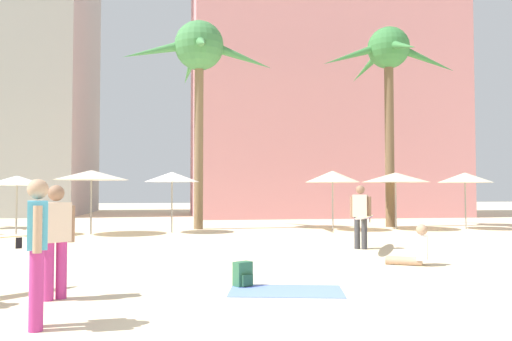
% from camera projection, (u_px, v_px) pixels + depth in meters
% --- Properties ---
extents(ground, '(120.00, 120.00, 0.00)m').
position_uv_depth(ground, '(309.00, 337.00, 5.60)').
color(ground, beige).
extents(hotel_pink, '(16.63, 9.43, 18.62)m').
position_uv_depth(hotel_pink, '(318.00, 75.00, 33.67)').
color(hotel_pink, pink).
rests_on(hotel_pink, ground).
extents(palm_tree_far_left, '(6.43, 6.34, 8.84)m').
position_uv_depth(palm_tree_far_left, '(199.00, 55.00, 21.44)').
color(palm_tree_far_left, brown).
rests_on(palm_tree_far_left, ground).
extents(palm_tree_center, '(6.36, 6.37, 9.01)m').
position_uv_depth(palm_tree_center, '(388.00, 62.00, 22.76)').
color(palm_tree_center, brown).
rests_on(palm_tree_center, ground).
extents(cafe_umbrella_0, '(2.69, 2.69, 2.38)m').
position_uv_depth(cafe_umbrella_0, '(91.00, 175.00, 18.69)').
color(cafe_umbrella_0, gray).
rests_on(cafe_umbrella_0, ground).
extents(cafe_umbrella_2, '(2.25, 2.25, 2.43)m').
position_uv_depth(cafe_umbrella_2, '(333.00, 177.00, 20.65)').
color(cafe_umbrella_2, gray).
rests_on(cafe_umbrella_2, ground).
extents(cafe_umbrella_3, '(2.80, 2.80, 2.37)m').
position_uv_depth(cafe_umbrella_3, '(396.00, 177.00, 21.13)').
color(cafe_umbrella_3, gray).
rests_on(cafe_umbrella_3, ground).
extents(cafe_umbrella_4, '(2.24, 2.24, 2.37)m').
position_uv_depth(cafe_umbrella_4, '(465.00, 178.00, 21.23)').
color(cafe_umbrella_4, gray).
rests_on(cafe_umbrella_4, ground).
extents(cafe_umbrella_5, '(2.15, 2.15, 2.16)m').
position_uv_depth(cafe_umbrella_5, '(17.00, 181.00, 18.25)').
color(cafe_umbrella_5, gray).
rests_on(cafe_umbrella_5, ground).
extents(cafe_umbrella_6, '(2.10, 2.10, 2.34)m').
position_uv_depth(cafe_umbrella_6, '(172.00, 177.00, 19.51)').
color(cafe_umbrella_6, gray).
rests_on(cafe_umbrella_6, ground).
extents(beach_towel, '(1.99, 1.38, 0.01)m').
position_uv_depth(beach_towel, '(286.00, 291.00, 8.11)').
color(beach_towel, '#6684E0').
rests_on(beach_towel, ground).
extents(backpack, '(0.35, 0.34, 0.42)m').
position_uv_depth(backpack, '(243.00, 275.00, 8.51)').
color(backpack, '#2E6443').
rests_on(backpack, ground).
extents(person_mid_left, '(0.95, 0.76, 0.89)m').
position_uv_depth(person_mid_left, '(415.00, 251.00, 11.00)').
color(person_mid_left, tan).
rests_on(person_mid_left, ground).
extents(person_far_left, '(1.79, 2.93, 1.77)m').
position_uv_depth(person_far_left, '(362.00, 215.00, 13.89)').
color(person_far_left, '#3D3D42').
rests_on(person_far_left, ground).
extents(person_near_left, '(0.54, 0.45, 1.70)m').
position_uv_depth(person_near_left, '(55.00, 237.00, 7.54)').
color(person_near_left, '#B7337F').
rests_on(person_near_left, ground).
extents(person_near_right, '(0.32, 0.61, 1.76)m').
position_uv_depth(person_near_right, '(37.00, 246.00, 5.95)').
color(person_near_right, '#B7337F').
rests_on(person_near_right, ground).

